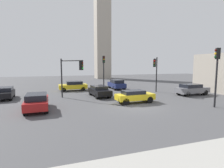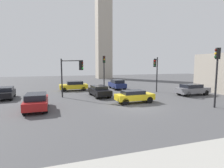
{
  "view_description": "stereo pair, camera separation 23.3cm",
  "coord_description": "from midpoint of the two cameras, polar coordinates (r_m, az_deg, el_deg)",
  "views": [
    {
      "loc": [
        -7.21,
        -14.68,
        3.92
      ],
      "look_at": [
        -0.61,
        5.31,
        1.6
      ],
      "focal_mm": 28.12,
      "sensor_mm": 36.0,
      "label": 1
    },
    {
      "loc": [
        -6.99,
        -14.75,
        3.92
      ],
      "look_at": [
        -0.61,
        5.31,
        1.6
      ],
      "focal_mm": 28.12,
      "sensor_mm": 36.0,
      "label": 2
    }
  ],
  "objects": [
    {
      "name": "traffic_light_3",
      "position": [
        20.65,
        -13.34,
        4.39
      ],
      "size": [
        2.35,
        2.4,
        4.63
      ],
      "rotation": [
        0.0,
        0.0,
        -0.8
      ],
      "color": "black",
      "rests_on": "ground_plane"
    },
    {
      "name": "traffic_light_1",
      "position": [
        18.47,
        30.6,
        4.93
      ],
      "size": [
        0.49,
        0.41,
        5.42
      ],
      "rotation": [
        0.0,
        0.0,
        2.77
      ],
      "color": "black",
      "rests_on": "ground_plane"
    },
    {
      "name": "car_4",
      "position": [
        23.62,
        -31.58,
        -2.44
      ],
      "size": [
        1.95,
        4.05,
        1.34
      ],
      "rotation": [
        0.0,
        0.0,
        -1.48
      ],
      "color": "black",
      "rests_on": "ground_plane"
    },
    {
      "name": "car_3",
      "position": [
        16.54,
        -23.63,
        -5.2
      ],
      "size": [
        1.96,
        4.29,
        1.46
      ],
      "rotation": [
        0.0,
        0.0,
        1.6
      ],
      "color": "maroon",
      "rests_on": "ground_plane"
    },
    {
      "name": "traffic_light_0",
      "position": [
        25.18,
        -2.98,
        5.57
      ],
      "size": [
        0.34,
        0.47,
        5.17
      ],
      "rotation": [
        0.0,
        0.0,
        -1.64
      ],
      "color": "black",
      "rests_on": "ground_plane"
    },
    {
      "name": "car_1",
      "position": [
        21.76,
        -4.44,
        -2.2
      ],
      "size": [
        2.12,
        4.3,
        1.32
      ],
      "rotation": [
        0.0,
        0.0,
        -1.5
      ],
      "color": "black",
      "rests_on": "ground_plane"
    },
    {
      "name": "ground_plane",
      "position": [
        16.8,
        7.32,
        -7.25
      ],
      "size": [
        98.24,
        98.24,
        0.0
      ],
      "primitive_type": "plane",
      "color": "#4C4C4F"
    },
    {
      "name": "skyline_tower",
      "position": [
        51.53,
        -3.27,
        15.03
      ],
      "size": [
        4.03,
        4.03,
        23.5
      ],
      "primitive_type": "cube",
      "color": "#A89E8E",
      "rests_on": "ground_plane"
    },
    {
      "name": "car_5",
      "position": [
        18.22,
        6.99,
        -3.88
      ],
      "size": [
        3.99,
        1.69,
        1.3
      ],
      "rotation": [
        0.0,
        0.0,
        0.03
      ],
      "color": "yellow",
      "rests_on": "ground_plane"
    },
    {
      "name": "car_0",
      "position": [
        24.92,
        24.24,
        -1.53
      ],
      "size": [
        4.51,
        2.05,
        1.43
      ],
      "rotation": [
        0.0,
        0.0,
        0.06
      ],
      "color": "slate",
      "rests_on": "ground_plane"
    },
    {
      "name": "car_6",
      "position": [
        28.31,
        1.27,
        -0.02
      ],
      "size": [
        1.82,
        4.12,
        1.53
      ],
      "rotation": [
        0.0,
        0.0,
        1.57
      ],
      "color": "navy",
      "rests_on": "ground_plane"
    },
    {
      "name": "car_2",
      "position": [
        27.25,
        -12.69,
        -0.54
      ],
      "size": [
        4.16,
        1.94,
        1.43
      ],
      "rotation": [
        0.0,
        0.0,
        3.16
      ],
      "color": "yellow",
      "rests_on": "ground_plane"
    },
    {
      "name": "traffic_light_2",
      "position": [
        24.84,
        13.72,
        5.08
      ],
      "size": [
        1.76,
        2.08,
        4.98
      ],
      "rotation": [
        0.0,
        0.0,
        -2.26
      ],
      "color": "black",
      "rests_on": "ground_plane"
    }
  ]
}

